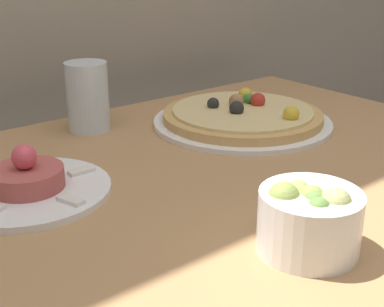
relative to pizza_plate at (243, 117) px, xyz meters
name	(u,v)px	position (x,y,z in m)	size (l,w,h in m)	color
dining_table	(174,249)	(-0.29, -0.16, -0.11)	(1.29, 0.84, 0.75)	#AD7F51
pizza_plate	(243,117)	(0.00, 0.00, 0.00)	(0.35, 0.35, 0.06)	white
tartare_plate	(28,185)	(-0.46, -0.04, 0.00)	(0.23, 0.23, 0.07)	white
small_bowl	(309,218)	(-0.27, -0.39, 0.03)	(0.12, 0.12, 0.09)	white
drinking_glass	(88,97)	(-0.25, 0.16, 0.05)	(0.08, 0.08, 0.13)	silver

